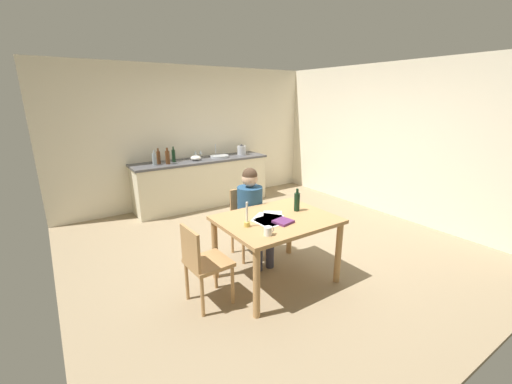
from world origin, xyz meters
TOP-DOWN VIEW (x-y plane):
  - ground_plane at (0.00, 0.00)m, footprint 5.20×5.20m
  - wall_back at (0.00, 2.60)m, footprint 5.20×0.12m
  - wall_right at (2.60, 0.00)m, footprint 0.12×5.20m
  - kitchen_counter at (0.00, 2.24)m, footprint 2.60×0.64m
  - dining_table at (-0.47, -0.71)m, footprint 1.22×0.97m
  - chair_at_table at (-0.39, 0.02)m, footprint 0.44×0.44m
  - person_seated at (-0.40, -0.13)m, footprint 0.36×0.61m
  - chair_side_empty at (-1.34, -0.66)m, footprint 0.42×0.42m
  - coffee_mug at (-0.81, -1.02)m, footprint 0.11×0.08m
  - candlestick at (-0.86, -0.73)m, footprint 0.06×0.06m
  - book_magazine at (-0.49, -0.86)m, footprint 0.21×0.20m
  - paper_letter at (-0.52, -0.63)m, footprint 0.34×0.36m
  - paper_bill at (-0.61, -0.73)m, footprint 0.22×0.31m
  - paper_envelope at (-0.63, -0.75)m, footprint 0.23×0.31m
  - paper_receipt at (-0.45, -0.62)m, footprint 0.35×0.36m
  - wine_bottle_on_table at (-0.13, -0.65)m, footprint 0.07×0.07m
  - sink_unit at (0.38, 2.24)m, footprint 0.36×0.36m
  - bottle_oil at (-0.90, 2.20)m, footprint 0.07×0.07m
  - bottle_vinegar at (-0.80, 2.26)m, footprint 0.06×0.06m
  - bottle_wine_red at (-0.68, 2.15)m, footprint 0.08×0.08m
  - bottle_sauce at (-0.53, 2.26)m, footprint 0.06×0.06m
  - mixing_bowl at (-0.13, 2.21)m, footprint 0.19×0.19m
  - stovetop_kettle at (0.90, 2.24)m, footprint 0.18×0.18m
  - wine_glass_near_sink at (0.05, 2.39)m, footprint 0.07×0.07m
  - wine_glass_by_kettle at (-0.05, 2.39)m, footprint 0.07×0.07m

SIDE VIEW (x-z plane):
  - ground_plane at x=0.00m, z-range -0.04..0.00m
  - kitchen_counter at x=0.00m, z-range 0.00..0.90m
  - chair_side_empty at x=-1.34m, z-range 0.05..0.90m
  - chair_at_table at x=-0.39m, z-range 0.06..0.93m
  - dining_table at x=-0.47m, z-range 0.27..1.03m
  - person_seated at x=-0.40m, z-range 0.08..1.28m
  - paper_letter at x=-0.52m, z-range 0.76..0.76m
  - paper_bill at x=-0.61m, z-range 0.76..0.76m
  - paper_envelope at x=-0.63m, z-range 0.76..0.76m
  - paper_receipt at x=-0.45m, z-range 0.76..0.76m
  - book_magazine at x=-0.49m, z-range 0.76..0.79m
  - coffee_mug at x=-0.81m, z-range 0.76..0.85m
  - candlestick at x=-0.86m, z-range 0.70..0.96m
  - wine_bottle_on_table at x=-0.13m, z-range 0.74..1.00m
  - sink_unit at x=0.38m, z-range 0.80..1.04m
  - mixing_bowl at x=-0.13m, z-range 0.90..0.99m
  - stovetop_kettle at x=0.90m, z-range 0.89..1.11m
  - bottle_oil at x=-0.90m, z-range 0.88..1.13m
  - wine_glass_near_sink at x=0.05m, z-range 0.93..1.09m
  - wine_glass_by_kettle at x=-0.05m, z-range 0.93..1.09m
  - bottle_vinegar at x=-0.80m, z-range 0.88..1.16m
  - bottle_sauce at x=-0.53m, z-range 0.88..1.16m
  - bottle_wine_red at x=-0.68m, z-range 0.88..1.17m
  - wall_back at x=0.00m, z-range 0.00..2.60m
  - wall_right at x=2.60m, z-range 0.00..2.60m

